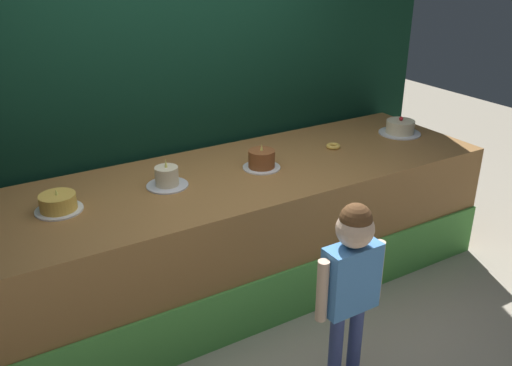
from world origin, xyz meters
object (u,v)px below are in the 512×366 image
object	(u,v)px
cake_center_left	(167,178)
cake_center_right	(262,160)
cake_far_left	(58,203)
cake_far_right	(400,128)
donut	(333,146)
child_figure	(351,272)

from	to	relation	value
cake_center_left	cake_center_right	world-z (taller)	cake_center_left
cake_far_left	cake_far_right	size ratio (longest dim) A/B	0.81
donut	cake_far_left	bearing A→B (deg)	-179.74
cake_center_left	child_figure	bearing A→B (deg)	-66.32
child_figure	cake_far_right	distance (m)	1.94
donut	cake_center_right	bearing A→B (deg)	-174.89
cake_far_left	cake_far_right	xyz separation A→B (m)	(2.71, -0.00, 0.00)
cake_far_left	cake_center_right	bearing A→B (deg)	-2.18
donut	cake_far_left	distance (m)	2.03
child_figure	cake_far_left	distance (m)	1.71
cake_far_left	cake_center_right	size ratio (longest dim) A/B	1.05
donut	cake_center_left	xyz separation A→B (m)	(-1.35, -0.01, 0.04)
donut	cake_center_right	size ratio (longest dim) A/B	0.41
cake_center_left	cake_far_right	xyz separation A→B (m)	(2.03, -0.00, -0.01)
donut	cake_center_left	world-z (taller)	cake_center_left
donut	cake_center_left	bearing A→B (deg)	-179.69
donut	cake_center_right	distance (m)	0.68
donut	cake_far_right	xyz separation A→B (m)	(0.68, -0.01, 0.04)
child_figure	cake_far_left	size ratio (longest dim) A/B	4.10
donut	cake_far_right	size ratio (longest dim) A/B	0.32
cake_center_right	cake_far_right	xyz separation A→B (m)	(1.35, 0.05, -0.01)
donut	cake_far_right	bearing A→B (deg)	-0.90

